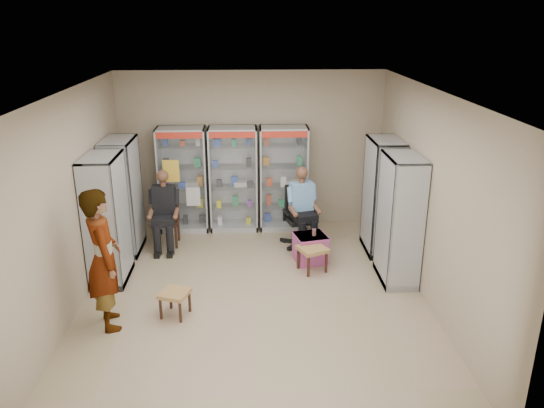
{
  "coord_description": "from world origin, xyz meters",
  "views": [
    {
      "loc": [
        -0.05,
        -6.92,
        3.94
      ],
      "look_at": [
        0.29,
        0.7,
        1.22
      ],
      "focal_mm": 35.0,
      "sensor_mm": 36.0,
      "label": 1
    }
  ],
  "objects_px": {
    "cabinet_back_right": "(283,179)",
    "cabinet_back_left": "(183,180)",
    "cabinet_left_near": "(107,220)",
    "wooden_chair": "(166,220)",
    "cabinet_right_near": "(400,220)",
    "seated_shopkeeper": "(301,210)",
    "woven_stool_a": "(312,259)",
    "cabinet_right_far": "(382,197)",
    "cabinet_left_far": "(123,197)",
    "pink_trunk": "(310,248)",
    "woven_stool_b": "(175,303)",
    "cabinet_back_mid": "(234,179)",
    "office_chair": "(300,216)",
    "standing_man": "(104,259)"
  },
  "relations": [
    {
      "from": "cabinet_left_far",
      "to": "cabinet_right_near",
      "type": "bearing_deg",
      "value": 73.75
    },
    {
      "from": "cabinet_right_far",
      "to": "cabinet_back_left",
      "type": "bearing_deg",
      "value": 72.25
    },
    {
      "from": "cabinet_back_right",
      "to": "cabinet_left_near",
      "type": "relative_size",
      "value": 1.0
    },
    {
      "from": "seated_shopkeeper",
      "to": "cabinet_left_far",
      "type": "bearing_deg",
      "value": 165.99
    },
    {
      "from": "woven_stool_a",
      "to": "cabinet_back_mid",
      "type": "bearing_deg",
      "value": 124.6
    },
    {
      "from": "woven_stool_a",
      "to": "cabinet_back_left",
      "type": "bearing_deg",
      "value": 140.05
    },
    {
      "from": "cabinet_back_right",
      "to": "woven_stool_a",
      "type": "distance_m",
      "value": 2.08
    },
    {
      "from": "standing_man",
      "to": "woven_stool_a",
      "type": "bearing_deg",
      "value": -84.48
    },
    {
      "from": "cabinet_right_far",
      "to": "cabinet_left_far",
      "type": "height_order",
      "value": "same"
    },
    {
      "from": "cabinet_left_near",
      "to": "standing_man",
      "type": "bearing_deg",
      "value": 11.95
    },
    {
      "from": "cabinet_left_near",
      "to": "wooden_chair",
      "type": "distance_m",
      "value": 1.56
    },
    {
      "from": "wooden_chair",
      "to": "seated_shopkeeper",
      "type": "relative_size",
      "value": 0.68
    },
    {
      "from": "office_chair",
      "to": "woven_stool_a",
      "type": "bearing_deg",
      "value": -99.43
    },
    {
      "from": "cabinet_right_far",
      "to": "cabinet_left_far",
      "type": "relative_size",
      "value": 1.0
    },
    {
      "from": "seated_shopkeeper",
      "to": "cabinet_left_near",
      "type": "bearing_deg",
      "value": -174.46
    },
    {
      "from": "cabinet_right_near",
      "to": "standing_man",
      "type": "height_order",
      "value": "cabinet_right_near"
    },
    {
      "from": "cabinet_right_far",
      "to": "standing_man",
      "type": "xyz_separation_m",
      "value": [
        -4.18,
        -2.22,
        -0.04
      ]
    },
    {
      "from": "cabinet_left_near",
      "to": "woven_stool_b",
      "type": "distance_m",
      "value": 1.8
    },
    {
      "from": "cabinet_left_near",
      "to": "wooden_chair",
      "type": "height_order",
      "value": "cabinet_left_near"
    },
    {
      "from": "cabinet_right_near",
      "to": "office_chair",
      "type": "xyz_separation_m",
      "value": [
        -1.38,
        1.39,
        -0.45
      ]
    },
    {
      "from": "cabinet_back_mid",
      "to": "cabinet_left_far",
      "type": "relative_size",
      "value": 1.0
    },
    {
      "from": "cabinet_right_near",
      "to": "cabinet_left_near",
      "type": "bearing_deg",
      "value": 87.43
    },
    {
      "from": "cabinet_back_left",
      "to": "cabinet_left_near",
      "type": "height_order",
      "value": "same"
    },
    {
      "from": "cabinet_back_mid",
      "to": "cabinet_back_right",
      "type": "distance_m",
      "value": 0.95
    },
    {
      "from": "cabinet_back_mid",
      "to": "cabinet_back_right",
      "type": "height_order",
      "value": "same"
    },
    {
      "from": "cabinet_back_right",
      "to": "cabinet_right_near",
      "type": "relative_size",
      "value": 1.0
    },
    {
      "from": "wooden_chair",
      "to": "seated_shopkeeper",
      "type": "bearing_deg",
      "value": -3.83
    },
    {
      "from": "cabinet_back_left",
      "to": "cabinet_right_near",
      "type": "height_order",
      "value": "same"
    },
    {
      "from": "cabinet_back_mid",
      "to": "office_chair",
      "type": "distance_m",
      "value": 1.54
    },
    {
      "from": "cabinet_back_mid",
      "to": "seated_shopkeeper",
      "type": "distance_m",
      "value": 1.53
    },
    {
      "from": "seated_shopkeeper",
      "to": "office_chair",
      "type": "bearing_deg",
      "value": 75.26
    },
    {
      "from": "cabinet_left_near",
      "to": "seated_shopkeeper",
      "type": "relative_size",
      "value": 1.44
    },
    {
      "from": "cabinet_back_left",
      "to": "cabinet_right_far",
      "type": "height_order",
      "value": "same"
    },
    {
      "from": "cabinet_back_right",
      "to": "cabinet_back_left",
      "type": "bearing_deg",
      "value": 180.0
    },
    {
      "from": "woven_stool_a",
      "to": "cabinet_left_near",
      "type": "bearing_deg",
      "value": -177.4
    },
    {
      "from": "cabinet_back_right",
      "to": "seated_shopkeeper",
      "type": "bearing_deg",
      "value": -74.12
    },
    {
      "from": "wooden_chair",
      "to": "cabinet_back_left",
      "type": "bearing_deg",
      "value": 71.1
    },
    {
      "from": "pink_trunk",
      "to": "woven_stool_b",
      "type": "height_order",
      "value": "pink_trunk"
    },
    {
      "from": "cabinet_left_near",
      "to": "cabinet_left_far",
      "type": "bearing_deg",
      "value": 180.0
    },
    {
      "from": "seated_shopkeeper",
      "to": "woven_stool_a",
      "type": "relative_size",
      "value": 3.35
    },
    {
      "from": "cabinet_back_mid",
      "to": "seated_shopkeeper",
      "type": "relative_size",
      "value": 1.44
    },
    {
      "from": "standing_man",
      "to": "cabinet_back_mid",
      "type": "bearing_deg",
      "value": -46.82
    },
    {
      "from": "cabinet_back_mid",
      "to": "woven_stool_b",
      "type": "xyz_separation_m",
      "value": [
        -0.75,
        -3.17,
        -0.82
      ]
    },
    {
      "from": "cabinet_left_near",
      "to": "wooden_chair",
      "type": "bearing_deg",
      "value": 152.39
    },
    {
      "from": "cabinet_back_right",
      "to": "woven_stool_b",
      "type": "bearing_deg",
      "value": -118.23
    },
    {
      "from": "cabinet_right_near",
      "to": "woven_stool_b",
      "type": "xyz_separation_m",
      "value": [
        -3.33,
        -0.94,
        -0.82
      ]
    },
    {
      "from": "cabinet_left_near",
      "to": "pink_trunk",
      "type": "distance_m",
      "value": 3.32
    },
    {
      "from": "cabinet_right_near",
      "to": "woven_stool_b",
      "type": "relative_size",
      "value": 5.45
    },
    {
      "from": "office_chair",
      "to": "woven_stool_b",
      "type": "height_order",
      "value": "office_chair"
    },
    {
      "from": "wooden_chair",
      "to": "pink_trunk",
      "type": "xyz_separation_m",
      "value": [
        2.51,
        -0.81,
        -0.23
      ]
    }
  ]
}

